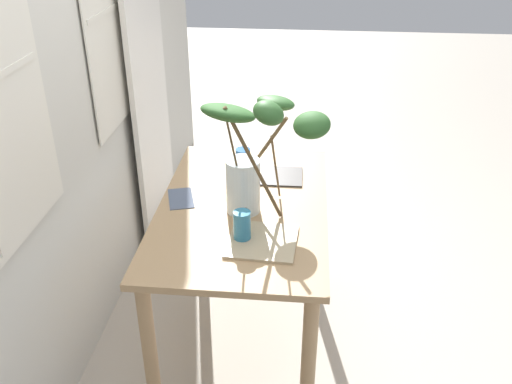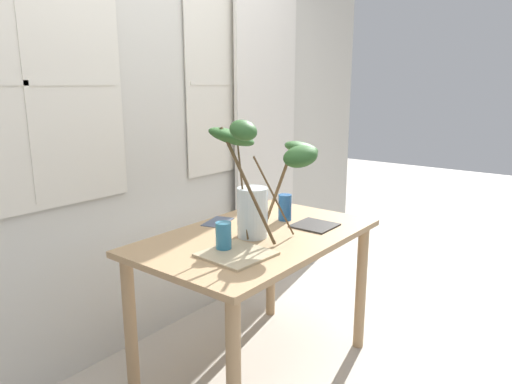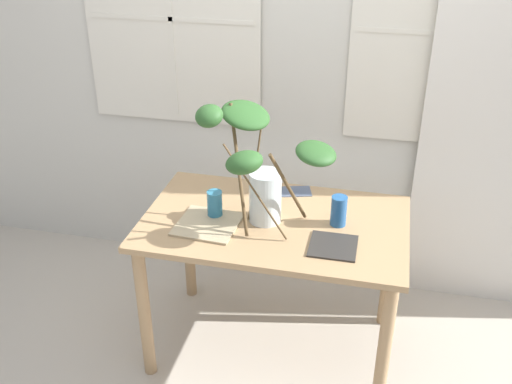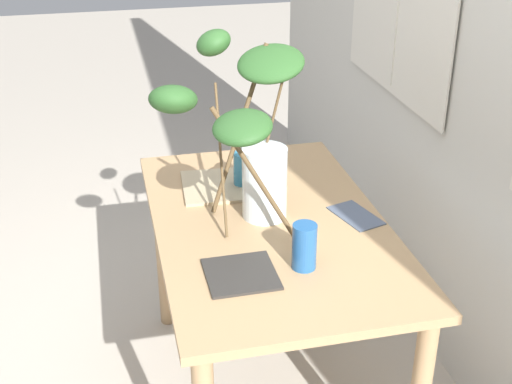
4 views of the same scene
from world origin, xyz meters
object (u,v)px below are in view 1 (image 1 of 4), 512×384
(plate_square_left, at_px, (262,241))
(dining_table, at_px, (243,227))
(drinking_glass_blue_right, at_px, (243,163))
(vase_with_branches, at_px, (255,150))
(plate_square_right, at_px, (282,176))
(drinking_glass_blue_left, at_px, (242,226))

(plate_square_left, bearing_deg, dining_table, 21.15)
(drinking_glass_blue_right, distance_m, plate_square_left, 0.61)
(vase_with_branches, relative_size, drinking_glass_blue_right, 4.56)
(plate_square_right, bearing_deg, drinking_glass_blue_left, 167.17)
(vase_with_branches, bearing_deg, plate_square_left, -167.60)
(dining_table, bearing_deg, drinking_glass_blue_right, 6.26)
(dining_table, height_order, drinking_glass_blue_right, drinking_glass_blue_right)
(drinking_glass_blue_left, height_order, plate_square_left, drinking_glass_blue_left)
(dining_table, xyz_separation_m, drinking_glass_blue_right, (0.29, 0.03, 0.19))
(dining_table, height_order, plate_square_right, plate_square_right)
(dining_table, xyz_separation_m, plate_square_right, (0.29, -0.16, 0.13))
(drinking_glass_blue_left, distance_m, drinking_glass_blue_right, 0.58)
(vase_with_branches, height_order, plate_square_left, vase_with_branches)
(vase_with_branches, relative_size, plate_square_right, 3.19)
(drinking_glass_blue_right, bearing_deg, plate_square_left, -166.05)
(drinking_glass_blue_left, xyz_separation_m, plate_square_left, (-0.01, -0.08, -0.06))
(drinking_glass_blue_right, height_order, plate_square_right, drinking_glass_blue_right)
(dining_table, distance_m, plate_square_left, 0.34)
(dining_table, relative_size, drinking_glass_blue_left, 9.32)
(vase_with_branches, height_order, drinking_glass_blue_right, vase_with_branches)
(vase_with_branches, xyz_separation_m, drinking_glass_blue_right, (0.35, 0.09, -0.23))
(vase_with_branches, bearing_deg, plate_square_right, -15.84)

